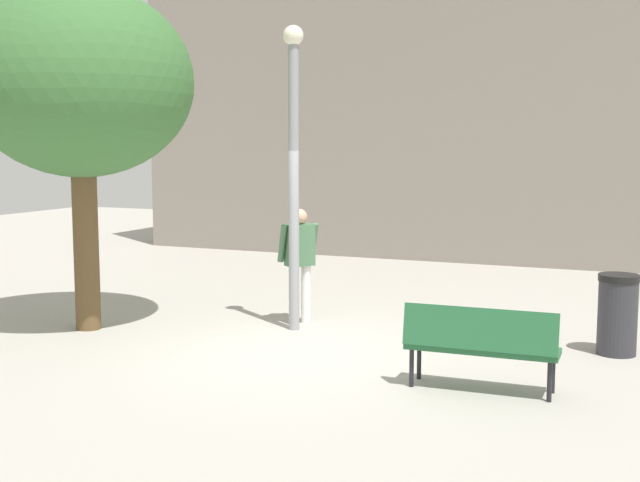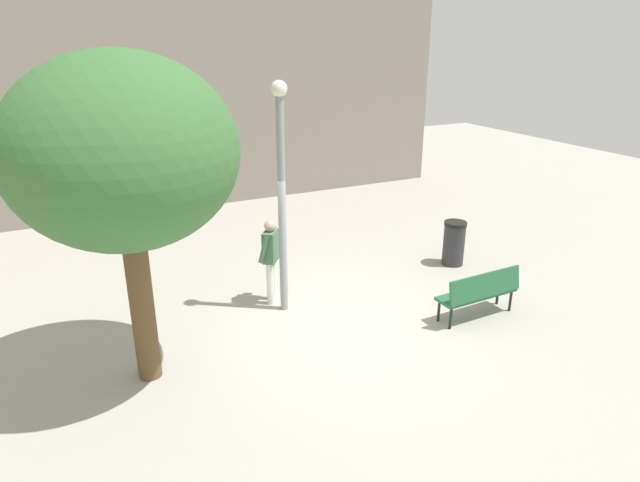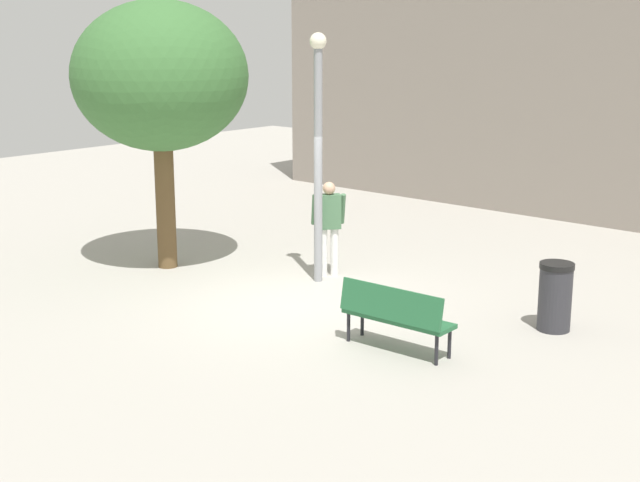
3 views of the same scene
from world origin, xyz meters
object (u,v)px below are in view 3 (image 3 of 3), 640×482
lamppost (318,142)px  park_bench (395,313)px  trash_bin (555,296)px  person_by_lamppost (329,222)px  plaza_tree (160,77)px

lamppost → park_bench: 4.04m
lamppost → trash_bin: size_ratio=4.17×
person_by_lamppost → plaza_tree: 3.87m
plaza_tree → trash_bin: bearing=11.8°
park_bench → plaza_tree: bearing=172.2°
plaza_tree → park_bench: bearing=-7.8°
plaza_tree → trash_bin: (6.94, 1.45, -2.91)m
park_bench → person_by_lamppost: bearing=143.9°
park_bench → lamppost: bearing=148.1°
plaza_tree → trash_bin: plaza_tree is taller
lamppost → park_bench: size_ratio=2.59×
person_by_lamppost → plaza_tree: plaza_tree is taller
lamppost → plaza_tree: plaza_tree is taller
park_bench → trash_bin: trash_bin is taller
park_bench → plaza_tree: plaza_tree is taller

